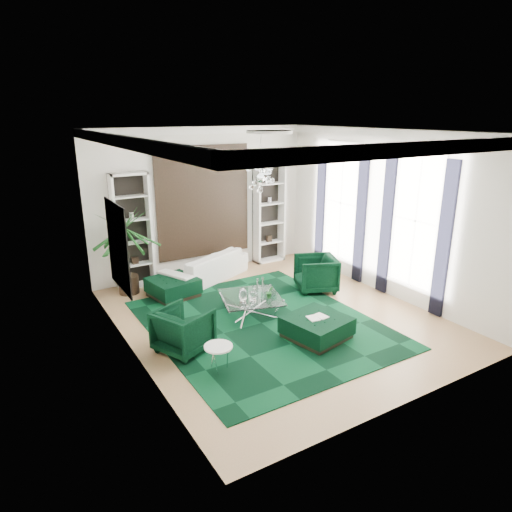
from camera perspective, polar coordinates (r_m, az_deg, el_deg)
floor at (r=9.73m, az=2.44°, el=-7.68°), size 6.00×7.00×0.02m
ceiling at (r=8.81m, az=2.78°, el=15.43°), size 6.00×7.00×0.02m
wall_back at (r=12.09m, az=-6.70°, el=6.79°), size 6.00×0.02×3.80m
wall_front at (r=6.59m, az=19.76°, el=-3.35°), size 6.00×0.02×3.80m
wall_left at (r=7.88m, az=-15.97°, el=0.39°), size 0.02×7.00×3.80m
wall_right at (r=11.00m, az=15.84°, el=5.17°), size 0.02×7.00×3.80m
crown_molding at (r=8.81m, az=2.76°, el=14.72°), size 6.00×7.00×0.18m
ceiling_medallion at (r=9.06m, az=1.68°, el=15.25°), size 0.90×0.90×0.05m
tapestry at (r=12.04m, az=-6.60°, el=6.75°), size 2.50×0.06×2.80m
shelving_left at (r=11.36m, az=-15.17°, el=3.01°), size 0.90×0.38×2.80m
shelving_right at (r=12.93m, az=1.66°, el=5.34°), size 0.90×0.38×2.80m
painting at (r=8.46m, az=-16.78°, el=1.13°), size 0.04×1.30×1.60m
window_near at (r=10.40m, az=19.34°, el=4.16°), size 0.03×1.10×2.90m
curtain_near_a at (r=9.97m, az=22.46°, el=1.78°), size 0.07×0.30×3.25m
curtain_near_b at (r=10.93m, az=15.98°, el=3.74°), size 0.07×0.30×3.25m
window_far at (r=12.03m, az=10.59°, el=6.56°), size 0.03×1.10×2.90m
curtain_far_a at (r=11.50m, az=12.96°, el=4.64°), size 0.07×0.30×3.25m
curtain_far_b at (r=12.64m, az=8.07°, el=6.05°), size 0.07×0.30×3.25m
rug at (r=9.41m, az=0.69°, el=-8.44°), size 4.20×5.00×0.02m
sofa at (r=11.74m, az=-6.40°, el=-1.32°), size 2.63×1.88×0.72m
armchair_left at (r=8.39m, az=-9.06°, el=-9.09°), size 1.16×1.15×0.81m
armchair_right at (r=11.06m, az=7.50°, el=-2.18°), size 1.22×1.20×0.85m
coffee_table at (r=9.72m, az=-0.64°, el=-6.25°), size 1.53×1.53×0.42m
ottoman_side at (r=10.84m, az=-10.32°, el=-3.89°), size 1.15×1.15×0.44m
ottoman_front at (r=8.86m, az=7.58°, el=-8.89°), size 1.25×1.25×0.42m
book at (r=8.76m, az=7.64°, el=-7.57°), size 0.39×0.26×0.03m
side_table at (r=7.76m, az=-4.69°, el=-12.71°), size 0.59×0.59×0.46m
palm at (r=10.96m, az=-16.08°, el=1.89°), size 1.75×1.75×2.60m
chandelier at (r=9.37m, az=0.54°, el=9.68°), size 0.98×0.98×0.67m
table_plant at (r=9.53m, az=1.73°, el=-4.51°), size 0.17×0.15×0.27m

